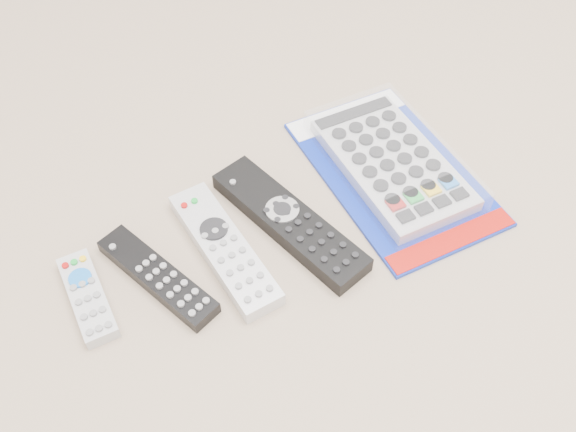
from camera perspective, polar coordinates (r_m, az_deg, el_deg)
remote_small_grey at (r=0.83m, az=-17.40°, el=-6.88°), size 0.06×0.14×0.02m
remote_slim_black at (r=0.82m, az=-11.48°, el=-5.30°), size 0.08×0.19×0.02m
remote_silver_dvd at (r=0.84m, az=-5.68°, el=-2.89°), size 0.08×0.22×0.03m
remote_large_black at (r=0.86m, az=0.14°, el=-0.49°), size 0.08×0.26×0.03m
jumbo_remote_packaged at (r=0.94m, az=9.27°, el=4.72°), size 0.25×0.35×0.04m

